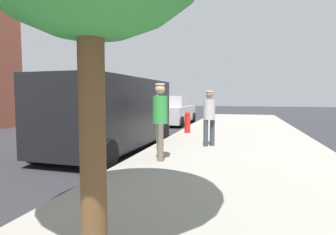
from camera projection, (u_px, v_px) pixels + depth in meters
name	position (u px, v px, depth m)	size (l,w,h in m)	color
ground_plane	(117.00, 151.00, 8.39)	(80.00, 80.00, 0.00)	#2D2D33
sidewalk_slab	(237.00, 155.00, 7.48)	(5.00, 32.00, 0.15)	#9E998E
parking_meter_near	(157.00, 113.00, 7.70)	(0.14, 0.18, 1.52)	gray
pedestrian_in_green	(160.00, 116.00, 6.43)	(0.34, 0.35, 1.77)	#726656
pedestrian_in_gray	(209.00, 115.00, 8.28)	(0.34, 0.34, 1.64)	#383D47
parked_van	(113.00, 112.00, 8.39)	(2.26, 5.26, 2.15)	black
parked_sedan_ahead	(173.00, 111.00, 16.26)	(2.02, 4.43, 1.65)	#BCBCC1
fire_hydrant	(187.00, 122.00, 11.36)	(0.24, 0.24, 0.86)	red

